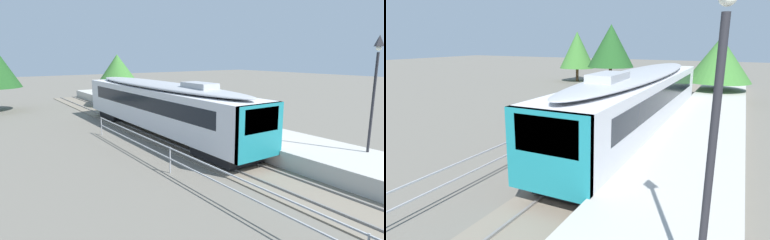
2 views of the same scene
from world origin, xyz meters
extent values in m
plane|color=#6B665B|center=(-3.00, 22.00, 0.00)|extent=(160.00, 160.00, 0.00)
cube|color=slate|center=(0.00, 22.00, 0.03)|extent=(3.20, 60.00, 0.06)
cube|color=slate|center=(-0.72, 22.00, 0.10)|extent=(0.08, 60.00, 0.08)
cube|color=slate|center=(0.72, 22.00, 0.10)|extent=(0.08, 60.00, 0.08)
cube|color=silver|center=(0.00, 27.92, 1.96)|extent=(2.80, 18.81, 2.55)
cube|color=#19757F|center=(0.00, 18.62, 1.96)|extent=(2.80, 0.24, 2.55)
cube|color=black|center=(0.00, 18.54, 2.53)|extent=(2.13, 0.08, 1.12)
cube|color=black|center=(0.00, 27.92, 2.37)|extent=(2.82, 15.80, 0.92)
ellipsoid|color=#A8AAAF|center=(0.00, 27.92, 3.42)|extent=(2.69, 18.05, 0.44)
cube|color=#A8AAAF|center=(0.00, 23.22, 3.70)|extent=(1.10, 2.20, 0.36)
cube|color=#EAE5C6|center=(0.00, 18.55, 0.97)|extent=(1.00, 0.10, 0.20)
cube|color=black|center=(0.00, 20.92, 0.42)|extent=(2.24, 3.20, 0.55)
cube|color=black|center=(0.00, 34.93, 0.42)|extent=(2.24, 3.20, 0.55)
cube|color=#B7B5AD|center=(3.25, 22.00, 0.45)|extent=(3.90, 60.00, 0.90)
cylinder|color=#232328|center=(4.49, 15.99, 3.20)|extent=(0.12, 0.12, 4.60)
pyramid|color=#232328|center=(4.49, 15.99, 6.00)|extent=(0.34, 0.34, 0.50)
sphere|color=silver|center=(4.49, 15.99, 5.68)|extent=(0.24, 0.24, 0.24)
cube|color=#9EA0A5|center=(-3.30, 12.00, 1.20)|extent=(0.05, 36.00, 0.05)
cylinder|color=#9EA0A5|center=(-3.30, 21.00, 0.62)|extent=(0.06, 0.06, 1.25)
cylinder|color=#9EA0A5|center=(-3.30, 30.00, 0.62)|extent=(0.06, 0.06, 1.25)
cylinder|color=brown|center=(2.87, 41.77, 0.82)|extent=(0.36, 0.36, 1.64)
cone|color=#38702D|center=(2.87, 41.77, 3.56)|extent=(5.42, 5.42, 3.85)
camera|label=1|loc=(-10.72, 8.69, 5.36)|focal=30.50mm
camera|label=2|loc=(4.76, 11.16, 5.13)|focal=30.23mm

